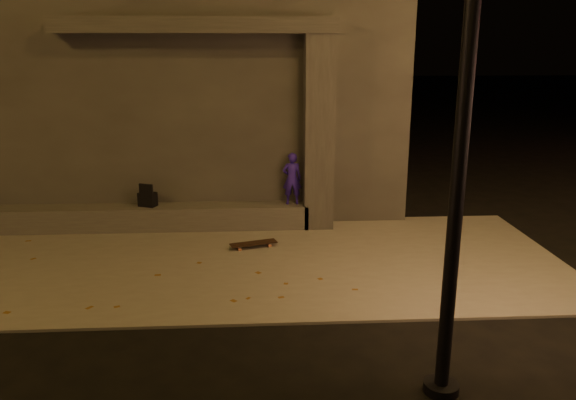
{
  "coord_description": "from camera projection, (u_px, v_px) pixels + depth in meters",
  "views": [
    {
      "loc": [
        0.53,
        -6.64,
        3.43
      ],
      "look_at": [
        1.02,
        2.0,
        1.05
      ],
      "focal_mm": 35.0,
      "sensor_mm": 36.0,
      "label": 1
    }
  ],
  "objects": [
    {
      "name": "ground",
      "position": [
        218.0,
        320.0,
        7.27
      ],
      "size": [
        120.0,
        120.0,
        0.0
      ],
      "primitive_type": "plane",
      "color": "black",
      "rests_on": "ground"
    },
    {
      "name": "skateboard",
      "position": [
        254.0,
        244.0,
        9.74
      ],
      "size": [
        0.84,
        0.44,
        0.09
      ],
      "rotation": [
        0.0,
        0.0,
        0.3
      ],
      "color": "black",
      "rests_on": "sidewalk"
    },
    {
      "name": "skateboarder",
      "position": [
        292.0,
        179.0,
        10.68
      ],
      "size": [
        0.37,
        0.25,
        1.0
      ],
      "primitive_type": "imported",
      "rotation": [
        0.0,
        0.0,
        3.17
      ],
      "color": "#2E19A4",
      "rests_on": "ledge"
    },
    {
      "name": "backpack",
      "position": [
        148.0,
        198.0,
        10.62
      ],
      "size": [
        0.37,
        0.31,
        0.45
      ],
      "rotation": [
        0.0,
        0.0,
        -0.39
      ],
      "color": "black",
      "rests_on": "ledge"
    },
    {
      "name": "canopy",
      "position": [
        196.0,
        25.0,
        9.89
      ],
      "size": [
        5.0,
        0.7,
        0.28
      ],
      "primitive_type": "cube",
      "color": "#3B3835",
      "rests_on": "column"
    },
    {
      "name": "ledge",
      "position": [
        151.0,
        217.0,
        10.73
      ],
      "size": [
        6.0,
        0.55,
        0.45
      ],
      "primitive_type": "cube",
      "color": "#4C4944",
      "rests_on": "sidewalk"
    },
    {
      "name": "sidewalk",
      "position": [
        226.0,
        261.0,
        9.19
      ],
      "size": [
        11.0,
        4.4,
        0.04
      ],
      "primitive_type": "cube",
      "color": "slate",
      "rests_on": "ground"
    },
    {
      "name": "building",
      "position": [
        188.0,
        83.0,
        12.77
      ],
      "size": [
        9.0,
        5.1,
        5.22
      ],
      "color": "#3B3835",
      "rests_on": "ground"
    },
    {
      "name": "column",
      "position": [
        319.0,
        134.0,
        10.48
      ],
      "size": [
        0.55,
        0.55,
        3.6
      ],
      "primitive_type": "cube",
      "color": "#3B3835",
      "rests_on": "sidewalk"
    }
  ]
}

